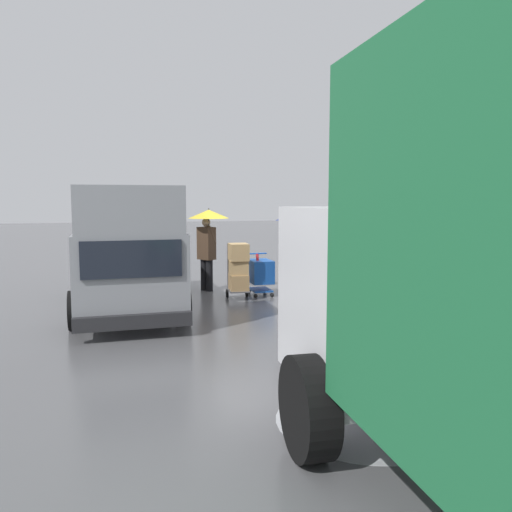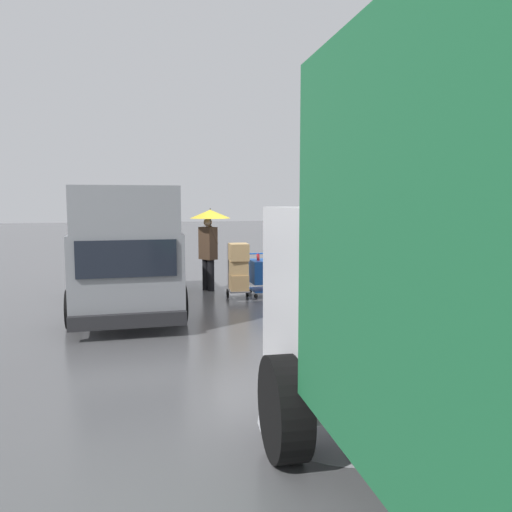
{
  "view_description": "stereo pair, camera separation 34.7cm",
  "coord_description": "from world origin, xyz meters",
  "px_view_note": "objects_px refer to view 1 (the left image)",
  "views": [
    {
      "loc": [
        3.41,
        12.0,
        2.35
      ],
      "look_at": [
        0.32,
        0.46,
        1.05
      ],
      "focal_mm": 36.03,
      "sensor_mm": 36.0,
      "label": 1
    },
    {
      "loc": [
        3.08,
        12.09,
        2.35
      ],
      "look_at": [
        0.32,
        0.46,
        1.05
      ],
      "focal_mm": 36.03,
      "sensor_mm": 36.0,
      "label": 2
    }
  ],
  "objects_px": {
    "hand_dolly_boxes": "(239,268)",
    "pedestrian_white_side": "(299,229)",
    "pedestrian_pink_side": "(208,230)",
    "shopping_cart_vendor": "(260,273)",
    "cargo_van_parked_right": "(127,256)",
    "pedestrian_black_side": "(299,234)",
    "street_lamp": "(417,199)"
  },
  "relations": [
    {
      "from": "hand_dolly_boxes",
      "to": "pedestrian_white_side",
      "type": "height_order",
      "value": "pedestrian_white_side"
    },
    {
      "from": "pedestrian_pink_side",
      "to": "shopping_cart_vendor",
      "type": "bearing_deg",
      "value": 139.91
    },
    {
      "from": "cargo_van_parked_right",
      "to": "pedestrian_pink_side",
      "type": "height_order",
      "value": "cargo_van_parked_right"
    },
    {
      "from": "hand_dolly_boxes",
      "to": "pedestrian_black_side",
      "type": "distance_m",
      "value": 1.65
    },
    {
      "from": "pedestrian_pink_side",
      "to": "street_lamp",
      "type": "relative_size",
      "value": 0.56
    },
    {
      "from": "pedestrian_pink_side",
      "to": "street_lamp",
      "type": "bearing_deg",
      "value": 151.47
    },
    {
      "from": "shopping_cart_vendor",
      "to": "pedestrian_black_side",
      "type": "xyz_separation_m",
      "value": [
        -0.64,
        0.99,
        1.02
      ]
    },
    {
      "from": "pedestrian_pink_side",
      "to": "street_lamp",
      "type": "distance_m",
      "value": 5.19
    },
    {
      "from": "cargo_van_parked_right",
      "to": "street_lamp",
      "type": "bearing_deg",
      "value": 176.06
    },
    {
      "from": "street_lamp",
      "to": "cargo_van_parked_right",
      "type": "bearing_deg",
      "value": -3.94
    },
    {
      "from": "cargo_van_parked_right",
      "to": "shopping_cart_vendor",
      "type": "relative_size",
      "value": 5.16
    },
    {
      "from": "hand_dolly_boxes",
      "to": "pedestrian_pink_side",
      "type": "distance_m",
      "value": 1.64
    },
    {
      "from": "hand_dolly_boxes",
      "to": "street_lamp",
      "type": "distance_m",
      "value": 4.46
    },
    {
      "from": "pedestrian_white_side",
      "to": "cargo_van_parked_right",
      "type": "bearing_deg",
      "value": 25.53
    },
    {
      "from": "pedestrian_white_side",
      "to": "street_lamp",
      "type": "xyz_separation_m",
      "value": [
        -1.95,
        2.66,
        0.8
      ]
    },
    {
      "from": "cargo_van_parked_right",
      "to": "pedestrian_pink_side",
      "type": "distance_m",
      "value": 2.91
    },
    {
      "from": "shopping_cart_vendor",
      "to": "hand_dolly_boxes",
      "type": "relative_size",
      "value": 0.78
    },
    {
      "from": "hand_dolly_boxes",
      "to": "pedestrian_black_side",
      "type": "xyz_separation_m",
      "value": [
        -1.28,
        0.63,
        0.83
      ]
    },
    {
      "from": "pedestrian_white_side",
      "to": "street_lamp",
      "type": "distance_m",
      "value": 3.4
    },
    {
      "from": "cargo_van_parked_right",
      "to": "shopping_cart_vendor",
      "type": "distance_m",
      "value": 3.43
    },
    {
      "from": "shopping_cart_vendor",
      "to": "pedestrian_black_side",
      "type": "relative_size",
      "value": 0.49
    },
    {
      "from": "cargo_van_parked_right",
      "to": "hand_dolly_boxes",
      "type": "xyz_separation_m",
      "value": [
        -2.58,
        -0.68,
        -0.42
      ]
    },
    {
      "from": "shopping_cart_vendor",
      "to": "pedestrian_pink_side",
      "type": "relative_size",
      "value": 0.49
    },
    {
      "from": "hand_dolly_boxes",
      "to": "street_lamp",
      "type": "bearing_deg",
      "value": 164.22
    },
    {
      "from": "shopping_cart_vendor",
      "to": "pedestrian_black_side",
      "type": "bearing_deg",
      "value": 123.05
    },
    {
      "from": "hand_dolly_boxes",
      "to": "street_lamp",
      "type": "height_order",
      "value": "street_lamp"
    },
    {
      "from": "cargo_van_parked_right",
      "to": "shopping_cart_vendor",
      "type": "xyz_separation_m",
      "value": [
        -3.21,
        -1.04,
        -0.61
      ]
    },
    {
      "from": "pedestrian_black_side",
      "to": "cargo_van_parked_right",
      "type": "bearing_deg",
      "value": 0.73
    },
    {
      "from": "pedestrian_black_side",
      "to": "shopping_cart_vendor",
      "type": "bearing_deg",
      "value": -56.95
    },
    {
      "from": "hand_dolly_boxes",
      "to": "pedestrian_black_side",
      "type": "bearing_deg",
      "value": 153.81
    },
    {
      "from": "pedestrian_white_side",
      "to": "street_lamp",
      "type": "relative_size",
      "value": 0.56
    },
    {
      "from": "cargo_van_parked_right",
      "to": "pedestrian_black_side",
      "type": "xyz_separation_m",
      "value": [
        -3.85,
        -0.05,
        0.41
      ]
    }
  ]
}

